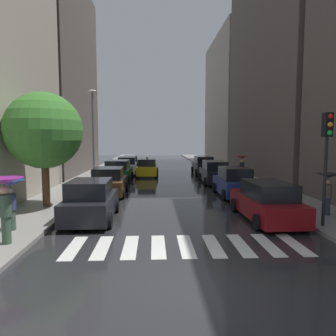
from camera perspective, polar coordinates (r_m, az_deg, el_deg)
The scene contains 24 objects.
ground_plane at distance 30.86m, azimuth -0.76°, elevation -1.11°, with size 28.00×72.00×0.04m, color #242427.
sidewalk_left at distance 31.31m, azimuth -12.74°, elevation -0.98°, with size 3.00×72.00×0.15m, color gray.
sidewalk_right at distance 31.74m, azimuth 11.05°, elevation -0.86°, with size 3.00×72.00×0.15m, color gray.
crosswalk_stripes at distance 10.26m, azimuth 3.37°, elevation -14.29°, with size 7.65×2.20×0.01m.
building_left_mid at distance 33.65m, azimuth -20.67°, elevation 15.62°, with size 6.00×15.03×19.30m, color #564C47.
building_right_mid at distance 31.70m, azimuth 21.39°, elevation 22.12°, with size 6.00×16.97×25.58m, color #564C47.
building_right_far at distance 47.30m, azimuth 12.33°, elevation 12.11°, with size 6.00×16.59×18.24m, color #9E9384.
parked_car_left_nearest at distance 13.50m, azimuth -14.21°, elevation -6.10°, with size 2.12×4.06×1.75m.
parked_car_left_second at distance 19.27m, azimuth -10.98°, elevation -2.65°, with size 2.19×4.04×1.73m.
parked_car_left_third at distance 25.44m, azimuth -9.28°, elevation -0.66°, with size 2.26×4.28×1.76m.
parked_car_left_fourth at distance 31.05m, azimuth -7.62°, elevation 0.41°, with size 2.20×4.73×1.72m.
parked_car_left_fifth at distance 36.29m, azimuth -6.97°, elevation 1.00°, with size 2.07×4.38×1.54m.
parked_car_right_nearest at distance 13.82m, azimuth 17.88°, elevation -6.06°, with size 2.14×4.67×1.67m.
parked_car_right_second at distance 18.99m, azimuth 12.21°, elevation -2.72°, with size 2.01×4.19×1.78m.
parked_car_right_third at distance 24.41m, azimuth 8.65°, elevation -0.89°, with size 2.15×4.76×1.78m.
parked_car_right_fourth at distance 30.63m, azimuth 6.59°, elevation 0.40°, with size 2.01×4.20×1.79m.
taxi_midroad at distance 29.27m, azimuth -3.89°, elevation 0.07°, with size 2.15×4.68×1.81m.
pedestrian_foreground at distance 10.90m, azimuth -28.17°, elevation -4.29°, with size 1.17×1.17×2.11m.
pedestrian_near_tree at distance 15.08m, azimuth 27.62°, elevation -2.78°, with size 0.98×0.98×1.83m.
pedestrian_by_kerb at distance 24.09m, azimuth 13.63°, elevation 0.77°, with size 0.92×0.92×2.06m.
pedestrian_far_side at distance 12.48m, azimuth -27.32°, elevation -4.23°, with size 1.02×1.02×1.84m.
street_tree_left at distance 16.12m, azimuth -22.13°, elevation 6.45°, with size 3.71×3.71×5.59m.
traffic_light_right_corner at distance 12.93m, azimuth 27.49°, elevation 4.00°, with size 0.30×0.42×4.30m.
lamp_post_left at distance 23.69m, azimuth -13.79°, elevation 6.91°, with size 0.60×0.28×6.97m.
Camera 1 is at (-1.04, -6.64, 3.46)m, focal length 32.71 mm.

